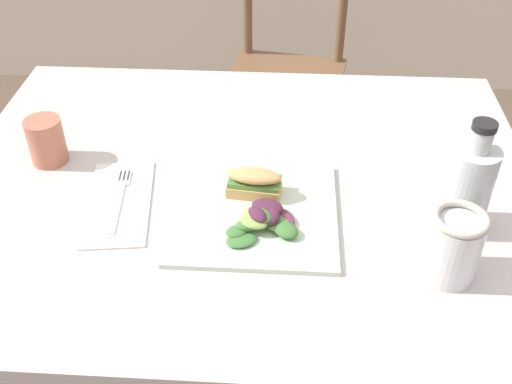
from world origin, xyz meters
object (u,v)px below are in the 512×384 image
Objects in this scene: dining_table at (244,230)px; sandwich_half_front at (254,182)px; plate_lunch at (255,212)px; bottle_cold_brew at (467,192)px; mason_jar_iced_tea at (453,249)px; chair_wooden_far at (286,73)px; fork_on_napkin at (120,195)px; cup_extra_side at (46,141)px.

sandwich_half_front is (0.02, -0.05, 0.17)m from dining_table.
bottle_cold_brew is (0.36, -0.01, 0.07)m from plate_lunch.
mason_jar_iced_tea is (-0.04, -0.12, -0.02)m from bottle_cold_brew.
fork_on_napkin is at bearing -105.26° from chair_wooden_far.
dining_table is 0.45m from bottle_cold_brew.
bottle_cold_brew is at bearing -74.13° from chair_wooden_far.
bottle_cold_brew is 0.80m from cup_extra_side.
chair_wooden_far is 1.16m from fork_on_napkin.
fork_on_napkin is 1.98× the size of cup_extra_side.
bottle_cold_brew is at bearing 70.47° from mason_jar_iced_tea.
fork_on_napkin is at bearing 164.21° from mason_jar_iced_tea.
chair_wooden_far is at bearing 74.74° from fork_on_napkin.
cup_extra_side is at bearing 161.26° from plate_lunch.
fork_on_napkin is at bearing 176.15° from bottle_cold_brew.
plate_lunch is 0.06m from sandwich_half_front.
chair_wooden_far is at bearing 105.87° from bottle_cold_brew.
bottle_cold_brew reaches higher than chair_wooden_far.
dining_table is 0.45m from mason_jar_iced_tea.
sandwich_half_front is 0.37m from bottle_cold_brew.
sandwich_half_front is at bearing -13.19° from cup_extra_side.
plate_lunch is (-0.04, -1.12, 0.30)m from chair_wooden_far.
sandwich_half_front is 0.37m from mason_jar_iced_tea.
dining_table is 1.31× the size of chair_wooden_far.
bottle_cold_brew reaches higher than fork_on_napkin.
sandwich_half_front is at bearing -66.18° from dining_table.
sandwich_half_front is (-0.00, 0.05, 0.03)m from plate_lunch.
plate_lunch is at bearing -18.74° from cup_extra_side.
mason_jar_iced_tea is at bearing -20.18° from cup_extra_side.
fork_on_napkin is at bearing 172.59° from plate_lunch.
mason_jar_iced_tea is at bearing -22.04° from plate_lunch.
fork_on_napkin is 1.50× the size of mason_jar_iced_tea.
bottle_cold_brew is 2.27× the size of cup_extra_side.
dining_table is at bearing -6.39° from cup_extra_side.
cup_extra_side is at bearing 169.04° from bottle_cold_brew.
cup_extra_side is (-0.42, 0.10, 0.01)m from sandwich_half_front.
dining_table is at bearing -93.88° from chair_wooden_far.
cup_extra_side is at bearing 173.61° from dining_table.
bottle_cold_brew is at bearing -1.32° from plate_lunch.
plate_lunch is 2.80× the size of sandwich_half_front.
bottle_cold_brew is 1.72× the size of mason_jar_iced_tea.
chair_wooden_far is 1.23m from bottle_cold_brew.
plate_lunch is 3.14× the size of cup_extra_side.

